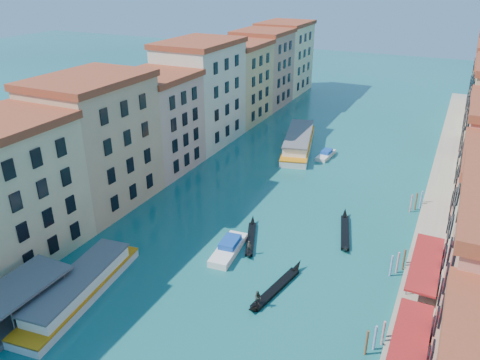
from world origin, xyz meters
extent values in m
cube|color=tan|center=(-26.00, 23.50, 8.50)|extent=(12.00, 15.00, 17.00)
cube|color=tan|center=(-26.00, 39.50, 9.50)|extent=(12.00, 17.00, 19.00)
cube|color=brown|center=(-26.00, 39.50, 19.50)|extent=(12.80, 17.40, 1.00)
cube|color=tan|center=(-26.00, 55.00, 8.25)|extent=(12.00, 14.00, 16.50)
cube|color=brown|center=(-26.00, 55.00, 17.00)|extent=(12.80, 14.40, 1.00)
cube|color=beige|center=(-26.00, 71.00, 10.00)|extent=(12.00, 18.00, 20.00)
cube|color=brown|center=(-26.00, 71.00, 20.50)|extent=(12.80, 18.40, 1.00)
cube|color=tan|center=(-26.00, 88.00, 8.75)|extent=(12.00, 16.00, 17.50)
cube|color=brown|center=(-26.00, 88.00, 18.00)|extent=(12.80, 16.40, 1.00)
cube|color=tan|center=(-26.00, 103.50, 9.25)|extent=(12.00, 15.00, 18.50)
cube|color=brown|center=(-26.00, 103.50, 19.00)|extent=(12.80, 15.40, 1.00)
cube|color=beige|center=(-26.00, 119.50, 9.50)|extent=(12.00, 17.00, 19.00)
cube|color=brown|center=(-26.00, 119.50, 19.50)|extent=(12.80, 17.40, 1.00)
cube|color=gray|center=(22.00, 65.00, 0.50)|extent=(4.00, 140.00, 1.00)
cube|color=maroon|center=(22.20, 23.50, 3.00)|extent=(3.20, 15.30, 0.25)
cylinder|color=#58585A|center=(20.80, 28.60, 1.50)|extent=(0.12, 0.12, 3.00)
cube|color=maroon|center=(22.20, 39.00, 3.00)|extent=(3.20, 12.60, 0.25)
cylinder|color=#58585A|center=(20.80, 34.80, 1.50)|extent=(0.12, 0.12, 3.00)
cylinder|color=#58585A|center=(20.80, 43.20, 1.50)|extent=(0.12, 0.12, 3.00)
cube|color=#58585A|center=(-16.00, 12.00, 0.30)|extent=(5.00, 16.00, 0.60)
cylinder|color=brown|center=(18.50, 25.00, 1.30)|extent=(0.24, 0.24, 3.20)
cylinder|color=brown|center=(19.10, 26.00, 1.30)|extent=(0.24, 0.24, 3.20)
cylinder|color=brown|center=(19.70, 27.00, 1.30)|extent=(0.24, 0.24, 3.20)
cylinder|color=brown|center=(18.50, 39.00, 1.30)|extent=(0.24, 0.24, 3.20)
cylinder|color=brown|center=(19.10, 40.00, 1.30)|extent=(0.24, 0.24, 3.20)
cylinder|color=brown|center=(19.70, 41.00, 1.30)|extent=(0.24, 0.24, 3.20)
cylinder|color=brown|center=(18.50, 57.00, 1.30)|extent=(0.24, 0.24, 3.20)
cylinder|color=brown|center=(19.10, 58.00, 1.30)|extent=(0.24, 0.24, 3.20)
cylinder|color=brown|center=(19.70, 59.00, 1.30)|extent=(0.24, 0.24, 3.20)
cylinder|color=brown|center=(-18.50, 16.00, 1.30)|extent=(0.24, 0.24, 3.20)
cube|color=silver|center=(-12.51, 19.80, 0.56)|extent=(6.46, 19.04, 1.12)
cube|color=white|center=(-12.51, 19.80, 1.77)|extent=(5.54, 15.28, 1.49)
cube|color=#58585A|center=(-12.51, 19.80, 2.66)|extent=(5.88, 15.78, 0.23)
cube|color=orange|center=(-12.51, 19.80, 1.07)|extent=(6.51, 19.05, 0.23)
cube|color=silver|center=(-6.02, 75.82, 0.67)|extent=(10.17, 22.85, 1.34)
cube|color=white|center=(-6.02, 75.82, 2.12)|extent=(8.57, 18.38, 1.78)
cube|color=#58585A|center=(-6.02, 75.82, 3.18)|extent=(9.03, 19.01, 0.28)
cube|color=orange|center=(-6.02, 75.82, 1.28)|extent=(10.22, 22.86, 0.28)
cube|color=black|center=(-0.07, 39.09, 0.20)|extent=(3.86, 8.01, 0.41)
cone|color=black|center=(-1.69, 43.35, 0.55)|extent=(1.42, 2.00, 1.53)
cone|color=black|center=(1.56, 34.84, 0.46)|extent=(1.30, 1.71, 1.35)
imported|color=#352F27|center=(1.17, 35.86, 1.15)|extent=(0.67, 0.56, 1.57)
cube|color=black|center=(7.07, 30.46, 0.22)|extent=(2.73, 8.91, 0.44)
cone|color=black|center=(7.99, 35.30, 0.59)|extent=(1.24, 2.11, 1.65)
cone|color=black|center=(6.14, 25.62, 0.49)|extent=(1.18, 1.78, 1.46)
imported|color=#312F27|center=(6.37, 26.78, 1.24)|extent=(0.93, 0.79, 1.70)
cube|color=black|center=(11.14, 46.35, 0.22)|extent=(3.29, 8.96, 0.45)
cone|color=black|center=(9.91, 51.18, 0.60)|extent=(1.37, 2.16, 1.67)
cone|color=black|center=(12.38, 41.53, 0.50)|extent=(1.28, 1.83, 1.47)
cube|color=white|center=(-1.42, 35.01, 0.46)|extent=(3.29, 8.25, 0.92)
cube|color=#13419B|center=(-1.47, 35.58, 1.26)|extent=(2.39, 3.63, 0.80)
cube|color=silver|center=(0.48, 73.44, 0.36)|extent=(2.46, 6.42, 0.72)
cube|color=#13419B|center=(0.52, 73.89, 0.99)|extent=(1.82, 2.81, 0.63)
camera|label=1|loc=(22.37, -10.94, 34.13)|focal=35.00mm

